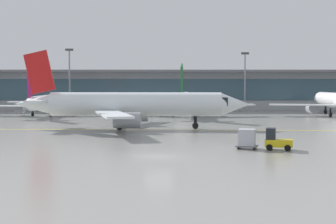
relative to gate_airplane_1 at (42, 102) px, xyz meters
The scene contains 10 objects.
ground_plane 62.11m from the gate_airplane_1, 67.21° to the right, with size 400.00×400.00×0.00m, color gray.
taxiway_centreline_stripe 37.37m from the gate_airplane_1, 57.10° to the right, with size 110.00×0.36×0.01m, color yellow.
terminal_concourse 33.86m from the gate_airplane_1, 44.64° to the left, with size 177.52×11.00×9.60m.
gate_airplane_1 is the anchor object (origin of this frame).
gate_airplane_2 28.08m from the gate_airplane_1, ahead, with size 27.80×29.96×9.92m.
taxiing_regional_jet 35.37m from the gate_airplane_1, 55.91° to the right, with size 33.70×31.35×11.17m.
baggage_tug 63.56m from the gate_airplane_1, 56.24° to the right, with size 2.87×2.16×2.10m.
cargo_dolly_lead 61.45m from the gate_airplane_1, 57.98° to the right, with size 2.44×2.09×1.94m.
apron_light_mast_1 16.16m from the gate_airplane_1, 80.83° to the left, with size 1.80×0.36×14.31m.
apron_light_mast_2 45.67m from the gate_airplane_1, 20.70° to the left, with size 1.80×0.36×13.54m.
Camera 1 is at (0.81, -44.91, 6.38)m, focal length 55.06 mm.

